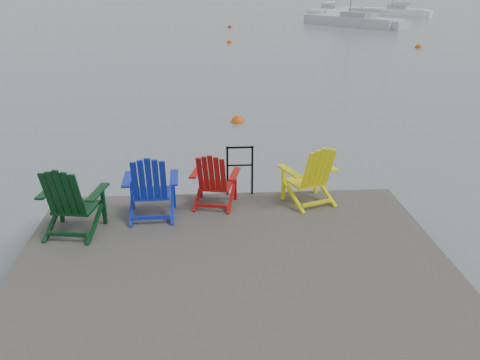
{
  "coord_description": "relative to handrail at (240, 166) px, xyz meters",
  "views": [
    {
      "loc": [
        -0.31,
        -5.92,
        4.14
      ],
      "look_at": [
        0.24,
        2.25,
        0.85
      ],
      "focal_mm": 38.0,
      "sensor_mm": 36.0,
      "label": 1
    }
  ],
  "objects": [
    {
      "name": "sailboat_far",
      "position": [
        20.7,
        49.94,
        -0.69
      ],
      "size": [
        6.67,
        5.76,
        9.89
      ],
      "rotation": [
        0.0,
        0.0,
        0.91
      ],
      "color": "white",
      "rests_on": "ground"
    },
    {
      "name": "ground",
      "position": [
        -0.25,
        -2.45,
        -1.04
      ],
      "size": [
        400.0,
        400.0,
        0.0
      ],
      "primitive_type": "plane",
      "color": "slate",
      "rests_on": "ground"
    },
    {
      "name": "chair_red",
      "position": [
        -0.46,
        -0.48,
        -0.05
      ],
      "size": [
        0.89,
        0.84,
        0.98
      ],
      "rotation": [
        0.0,
        0.0,
        -0.22
      ],
      "color": "#B0100C",
      "rests_on": "dock"
    },
    {
      "name": "chair_green",
      "position": [
        -2.61,
        -1.33,
        0.02
      ],
      "size": [
        0.99,
        0.93,
        1.12
      ],
      "rotation": [
        0.0,
        0.0,
        -0.17
      ],
      "color": "black",
      "rests_on": "dock"
    },
    {
      "name": "buoy_d",
      "position": [
        1.63,
        37.55,
        -1.04
      ],
      "size": [
        0.37,
        0.37,
        0.37
      ],
      "primitive_type": "sphere",
      "color": "red",
      "rests_on": "ground"
    },
    {
      "name": "buoy_b",
      "position": [
        1.06,
        26.47,
        -1.04
      ],
      "size": [
        0.39,
        0.39,
        0.39
      ],
      "primitive_type": "sphere",
      "color": "#D2450C",
      "rests_on": "ground"
    },
    {
      "name": "dock",
      "position": [
        -0.25,
        -2.45,
        -0.69
      ],
      "size": [
        6.0,
        5.0,
        1.4
      ],
      "color": "#292725",
      "rests_on": "ground"
    },
    {
      "name": "sailboat_near",
      "position": [
        12.76,
        38.18,
        -0.69
      ],
      "size": [
        7.32,
        8.76,
        12.51
      ],
      "rotation": [
        0.0,
        0.0,
        0.63
      ],
      "color": "silver",
      "rests_on": "ground"
    },
    {
      "name": "chair_blue",
      "position": [
        -1.48,
        -0.85,
        0.01
      ],
      "size": [
        0.9,
        0.83,
        1.1
      ],
      "rotation": [
        0.0,
        0.0,
        0.04
      ],
      "color": "#1127B5",
      "rests_on": "dock"
    },
    {
      "name": "handrail",
      "position": [
        0.0,
        0.0,
        0.0
      ],
      "size": [
        0.48,
        0.04,
        0.9
      ],
      "color": "black",
      "rests_on": "dock"
    },
    {
      "name": "sailboat_mid",
      "position": [
        14.23,
        51.66,
        -0.69
      ],
      "size": [
        7.41,
        8.6,
        12.42
      ],
      "rotation": [
        0.0,
        0.0,
        -0.66
      ],
      "color": "silver",
      "rests_on": "ground"
    },
    {
      "name": "buoy_c",
      "position": [
        12.7,
        23.23,
        -1.04
      ],
      "size": [
        0.41,
        0.41,
        0.41
      ],
      "primitive_type": "sphere",
      "color": "#BA460A",
      "rests_on": "ground"
    },
    {
      "name": "chair_yellow",
      "position": [
        1.18,
        -0.48,
        -0.0
      ],
      "size": [
        1.02,
        0.98,
        1.06
      ],
      "rotation": [
        0.0,
        0.0,
        0.36
      ],
      "color": "yellow",
      "rests_on": "dock"
    },
    {
      "name": "buoy_a",
      "position": [
        0.38,
        6.65,
        -1.04
      ],
      "size": [
        0.41,
        0.41,
        0.41
      ],
      "primitive_type": "sphere",
      "color": "#EF590E",
      "rests_on": "ground"
    }
  ]
}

